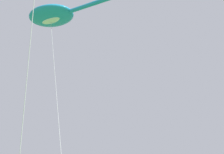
# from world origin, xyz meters

# --- Properties ---
(big_show_kite) EXTENTS (5.62, 7.08, 12.09)m
(big_show_kite) POSITION_xyz_m (4.25, 13.93, 11.66)
(big_show_kite) COLOR #1E8CBF
(big_show_kite) RESTS_ON ground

